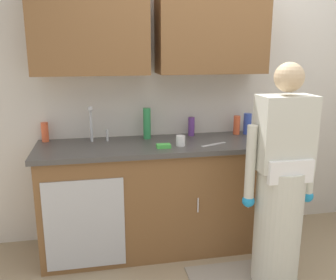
{
  "coord_description": "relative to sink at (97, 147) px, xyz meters",
  "views": [
    {
      "loc": [
        -1.02,
        -2.22,
        1.7
      ],
      "look_at": [
        -0.48,
        0.55,
        1.0
      ],
      "focal_mm": 39.22,
      "sensor_mm": 36.0,
      "label": 1
    }
  ],
  "objects": [
    {
      "name": "knife_on_counter",
      "position": [
        0.94,
        -0.15,
        0.02
      ],
      "size": [
        0.23,
        0.12,
        0.01
      ],
      "primitive_type": "cube",
      "rotation": [
        0.0,
        0.0,
        3.54
      ],
      "color": "silver",
      "rests_on": "countertop"
    },
    {
      "name": "bottle_cleaner_spray",
      "position": [
        0.43,
        0.17,
        0.15
      ],
      "size": [
        0.06,
        0.06,
        0.27
      ],
      "primitive_type": "cylinder",
      "color": "#2D8C4C",
      "rests_on": "countertop"
    },
    {
      "name": "bottle_water_tall",
      "position": [
        1.26,
        0.18,
        0.1
      ],
      "size": [
        0.06,
        0.06,
        0.17
      ],
      "primitive_type": "cylinder",
      "color": "#E05933",
      "rests_on": "countertop"
    },
    {
      "name": "sponge",
      "position": [
        0.52,
        -0.17,
        0.03
      ],
      "size": [
        0.11,
        0.07,
        0.03
      ],
      "primitive_type": "cube",
      "color": "#4CBF4C",
      "rests_on": "countertop"
    },
    {
      "name": "bottle_dish_liquid",
      "position": [
        -0.42,
        0.22,
        0.1
      ],
      "size": [
        0.06,
        0.06,
        0.16
      ],
      "primitive_type": "cylinder",
      "color": "#E05933",
      "rests_on": "countertop"
    },
    {
      "name": "bottle_soap",
      "position": [
        1.36,
        0.17,
        0.11
      ],
      "size": [
        0.07,
        0.07,
        0.19
      ],
      "primitive_type": "cylinder",
      "color": "#334CB2",
      "rests_on": "countertop"
    },
    {
      "name": "person_at_sink",
      "position": [
        1.27,
        -0.67,
        -0.23
      ],
      "size": [
        0.55,
        0.34,
        1.62
      ],
      "color": "white",
      "rests_on": "ground"
    },
    {
      "name": "countertop",
      "position": [
        0.48,
        -0.01,
        -0.01
      ],
      "size": [
        1.96,
        0.66,
        0.04
      ],
      "primitive_type": "cube",
      "color": "#474442",
      "rests_on": "counter_cabinet"
    },
    {
      "name": "bottle_water_short",
      "position": [
        0.84,
        0.2,
        0.1
      ],
      "size": [
        0.06,
        0.06,
        0.17
      ],
      "primitive_type": "cylinder",
      "color": "#66388C",
      "rests_on": "countertop"
    },
    {
      "name": "kitchen_wall_with_uppers",
      "position": [
        0.9,
        0.29,
        0.55
      ],
      "size": [
        4.8,
        0.44,
        2.7
      ],
      "color": "beige",
      "rests_on": "ground"
    },
    {
      "name": "cup_by_sink",
      "position": [
        0.67,
        -0.13,
        0.06
      ],
      "size": [
        0.08,
        0.08,
        0.08
      ],
      "primitive_type": "cylinder",
      "color": "white",
      "rests_on": "countertop"
    },
    {
      "name": "counter_cabinet",
      "position": [
        0.48,
        -0.01,
        -0.48
      ],
      "size": [
        1.9,
        0.62,
        0.9
      ],
      "color": "brown",
      "rests_on": "ground"
    },
    {
      "name": "sink",
      "position": [
        0.0,
        0.0,
        0.0
      ],
      "size": [
        0.5,
        0.36,
        0.35
      ],
      "color": "#B7BABF",
      "rests_on": "counter_cabinet"
    }
  ]
}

